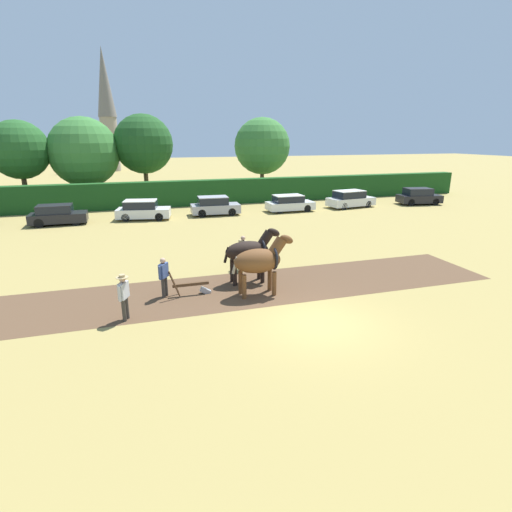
{
  "coord_description": "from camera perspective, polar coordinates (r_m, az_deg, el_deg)",
  "views": [
    {
      "loc": [
        -5.9,
        -11.4,
        6.21
      ],
      "look_at": [
        -0.62,
        4.89,
        1.1
      ],
      "focal_mm": 28.0,
      "sensor_mm": 36.0,
      "label": 1
    }
  ],
  "objects": [
    {
      "name": "farmer_onlooker_left",
      "position": [
        14.66,
        -18.37,
        -5.13
      ],
      "size": [
        0.42,
        0.6,
        1.7
      ],
      "rotation": [
        0.0,
        0.0,
        -0.46
      ],
      "color": "#38332D",
      "rests_on": "ground"
    },
    {
      "name": "tree_left",
      "position": [
        43.03,
        -30.75,
        12.89
      ],
      "size": [
        5.26,
        5.26,
        7.75
      ],
      "color": "brown",
      "rests_on": "ground"
    },
    {
      "name": "parked_car_center",
      "position": [
        32.68,
        -15.87,
        6.32
      ],
      "size": [
        4.33,
        2.59,
        1.51
      ],
      "rotation": [
        0.0,
        0.0,
        -0.2
      ],
      "color": "silver",
      "rests_on": "ground"
    },
    {
      "name": "draft_horse_lead_right",
      "position": [
        17.44,
        -0.93,
        0.7
      ],
      "size": [
        2.63,
        0.96,
        2.46
      ],
      "rotation": [
        0.0,
        0.0,
        -0.02
      ],
      "color": "black",
      "rests_on": "ground"
    },
    {
      "name": "parked_car_center_right",
      "position": [
        33.44,
        -5.92,
        7.11
      ],
      "size": [
        4.07,
        2.0,
        1.53
      ],
      "rotation": [
        0.0,
        0.0,
        -0.06
      ],
      "color": "#9E9EA8",
      "rests_on": "ground"
    },
    {
      "name": "church_spire",
      "position": [
        82.65,
        -20.55,
        19.2
      ],
      "size": [
        3.34,
        3.34,
        21.71
      ],
      "color": "gray",
      "rests_on": "ground"
    },
    {
      "name": "plowed_furrow_strip",
      "position": [
        16.57,
        -16.15,
        -6.07
      ],
      "size": [
        30.86,
        4.71,
        0.01
      ],
      "primitive_type": "cube",
      "rotation": [
        0.0,
        0.0,
        -0.02
      ],
      "color": "brown",
      "rests_on": "ground"
    },
    {
      "name": "parked_car_end_right",
      "position": [
        41.75,
        22.23,
        7.87
      ],
      "size": [
        4.22,
        2.49,
        1.55
      ],
      "rotation": [
        0.0,
        0.0,
        -0.18
      ],
      "color": "black",
      "rests_on": "ground"
    },
    {
      "name": "farmer_beside_team",
      "position": [
        19.32,
        -1.85,
        0.87
      ],
      "size": [
        0.35,
        0.64,
        1.67
      ],
      "rotation": [
        0.0,
        0.0,
        0.33
      ],
      "color": "#28334C",
      "rests_on": "ground"
    },
    {
      "name": "tree_center_left",
      "position": [
        42.96,
        -23.38,
        13.46
      ],
      "size": [
        6.61,
        6.61,
        8.13
      ],
      "color": "#4C3823",
      "rests_on": "ground"
    },
    {
      "name": "parked_car_center_left",
      "position": [
        32.97,
        -26.49,
        5.27
      ],
      "size": [
        3.93,
        1.79,
        1.46
      ],
      "rotation": [
        0.0,
        0.0,
        0.0
      ],
      "color": "black",
      "rests_on": "ground"
    },
    {
      "name": "parked_car_right",
      "position": [
        35.06,
        4.81,
        7.49
      ],
      "size": [
        4.07,
        1.81,
        1.42
      ],
      "rotation": [
        0.0,
        0.0,
        -0.0
      ],
      "color": "silver",
      "rests_on": "ground"
    },
    {
      "name": "hedgerow",
      "position": [
        38.53,
        -9.11,
        8.89
      ],
      "size": [
        59.29,
        1.24,
        2.34
      ],
      "primitive_type": "cube",
      "color": "#194719",
      "rests_on": "ground"
    },
    {
      "name": "parked_car_far_right",
      "position": [
        38.03,
        13.32,
        7.9
      ],
      "size": [
        4.56,
        2.38,
        1.55
      ],
      "rotation": [
        0.0,
        0.0,
        0.13
      ],
      "color": "silver",
      "rests_on": "ground"
    },
    {
      "name": "plow",
      "position": [
        16.58,
        -8.82,
        -4.39
      ],
      "size": [
        1.7,
        0.47,
        1.13
      ],
      "rotation": [
        0.0,
        0.0,
        -0.02
      ],
      "color": "#4C331E",
      "rests_on": "ground"
    },
    {
      "name": "farmer_at_plow",
      "position": [
        16.36,
        -13.04,
        -2.58
      ],
      "size": [
        0.43,
        0.57,
        1.64
      ],
      "rotation": [
        0.0,
        0.0,
        -0.59
      ],
      "color": "#38332D",
      "rests_on": "ground"
    },
    {
      "name": "tree_center_right",
      "position": [
        45.11,
        0.89,
        15.41
      ],
      "size": [
        6.05,
        6.05,
        8.3
      ],
      "color": "brown",
      "rests_on": "ground"
    },
    {
      "name": "ground_plane",
      "position": [
        14.26,
        8.57,
        -9.4
      ],
      "size": [
        240.0,
        240.0,
        0.0
      ],
      "primitive_type": "plane",
      "color": "#998447"
    },
    {
      "name": "tree_center",
      "position": [
        42.99,
        -15.78,
        15.12
      ],
      "size": [
        5.84,
        5.84,
        8.47
      ],
      "color": "#4C3823",
      "rests_on": "ground"
    },
    {
      "name": "draft_horse_lead_left",
      "position": [
        16.05,
        0.57,
        -0.65
      ],
      "size": [
        2.65,
        1.07,
        2.51
      ],
      "rotation": [
        0.0,
        0.0,
        -0.02
      ],
      "color": "brown",
      "rests_on": "ground"
    }
  ]
}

